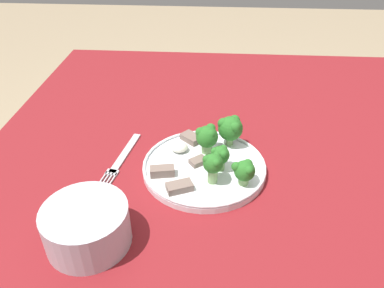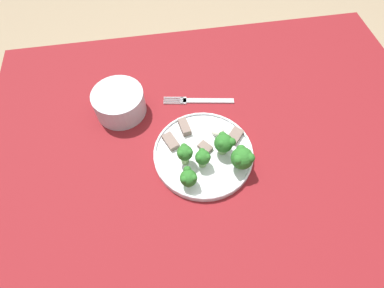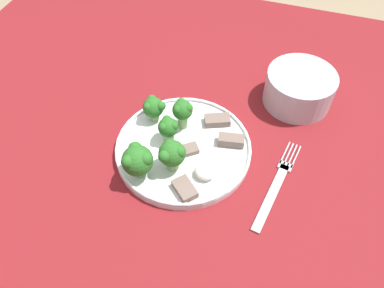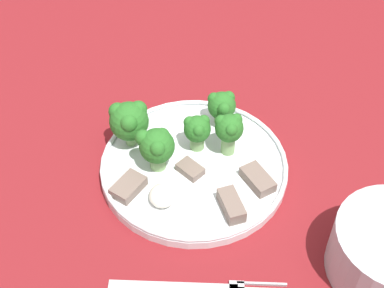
{
  "view_description": "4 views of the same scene",
  "coord_description": "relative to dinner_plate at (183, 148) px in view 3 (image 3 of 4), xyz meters",
  "views": [
    {
      "loc": [
        0.04,
        0.62,
        1.19
      ],
      "look_at": [
        0.08,
        0.03,
        0.78
      ],
      "focal_mm": 35.0,
      "sensor_mm": 36.0,
      "label": 1
    },
    {
      "loc": [
        -0.3,
        0.13,
        1.36
      ],
      "look_at": [
        0.07,
        0.07,
        0.77
      ],
      "focal_mm": 28.0,
      "sensor_mm": 36.0,
      "label": 2
    },
    {
      "loc": [
        0.2,
        -0.34,
        1.26
      ],
      "look_at": [
        0.08,
        0.03,
        0.78
      ],
      "focal_mm": 35.0,
      "sensor_mm": 36.0,
      "label": 3
    },
    {
      "loc": [
        0.51,
        -0.02,
        1.25
      ],
      "look_at": [
        0.03,
        0.05,
        0.76
      ],
      "focal_mm": 50.0,
      "sensor_mm": 36.0,
      "label": 4
    }
  ],
  "objects": [
    {
      "name": "table",
      "position": [
        -0.06,
        -0.05,
        -0.1
      ],
      "size": [
        1.06,
        1.17,
        0.73
      ],
      "color": "maroon",
      "rests_on": "ground_plane"
    },
    {
      "name": "dinner_plate",
      "position": [
        0.0,
        0.0,
        0.0
      ],
      "size": [
        0.24,
        0.24,
        0.02
      ],
      "color": "white",
      "rests_on": "table"
    },
    {
      "name": "fork",
      "position": [
        0.17,
        -0.02,
        -0.01
      ],
      "size": [
        0.05,
        0.19,
        0.0
      ],
      "color": "#B2B2B7",
      "rests_on": "table"
    },
    {
      "name": "cream_bowl",
      "position": [
        0.17,
        0.19,
        0.02
      ],
      "size": [
        0.13,
        0.13,
        0.07
      ],
      "color": "#B7BCC6",
      "rests_on": "table"
    },
    {
      "name": "broccoli_floret_near_rim_left",
      "position": [
        -0.03,
        0.01,
        0.04
      ],
      "size": [
        0.04,
        0.04,
        0.05
      ],
      "color": "#7FA866",
      "rests_on": "dinner_plate"
    },
    {
      "name": "broccoli_floret_center_left",
      "position": [
        -0.02,
        0.05,
        0.04
      ],
      "size": [
        0.04,
        0.04,
        0.06
      ],
      "color": "#7FA866",
      "rests_on": "dinner_plate"
    },
    {
      "name": "broccoli_floret_back_left",
      "position": [
        -0.05,
        -0.08,
        0.04
      ],
      "size": [
        0.05,
        0.05,
        0.06
      ],
      "color": "#7FA866",
      "rests_on": "dinner_plate"
    },
    {
      "name": "broccoli_floret_front_left",
      "position": [
        -0.0,
        -0.05,
        0.04
      ],
      "size": [
        0.05,
        0.04,
        0.06
      ],
      "color": "#7FA866",
      "rests_on": "dinner_plate"
    },
    {
      "name": "broccoli_floret_center_back",
      "position": [
        -0.07,
        0.05,
        0.03
      ],
      "size": [
        0.04,
        0.04,
        0.05
      ],
      "color": "#7FA866",
      "rests_on": "dinner_plate"
    },
    {
      "name": "meat_slice_front_slice",
      "position": [
        0.01,
        -0.01,
        0.01
      ],
      "size": [
        0.04,
        0.04,
        0.01
      ],
      "color": "#756056",
      "rests_on": "dinner_plate"
    },
    {
      "name": "meat_slice_middle_slice",
      "position": [
        0.04,
        0.07,
        0.01
      ],
      "size": [
        0.05,
        0.04,
        0.01
      ],
      "color": "#756056",
      "rests_on": "dinner_plate"
    },
    {
      "name": "meat_slice_rear_slice",
      "position": [
        0.03,
        -0.09,
        0.01
      ],
      "size": [
        0.05,
        0.05,
        0.01
      ],
      "color": "#756056",
      "rests_on": "dinner_plate"
    },
    {
      "name": "meat_slice_edge_slice",
      "position": [
        0.08,
        0.03,
        0.01
      ],
      "size": [
        0.05,
        0.03,
        0.02
      ],
      "color": "#756056",
      "rests_on": "dinner_plate"
    },
    {
      "name": "sauce_dollop",
      "position": [
        0.05,
        -0.04,
        0.01
      ],
      "size": [
        0.04,
        0.03,
        0.02
      ],
      "color": "silver",
      "rests_on": "dinner_plate"
    }
  ]
}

